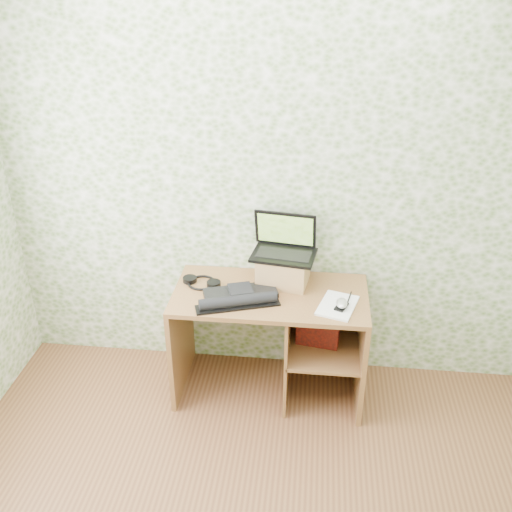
# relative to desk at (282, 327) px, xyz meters

# --- Properties ---
(wall_back) EXTENTS (3.50, 0.00, 3.50)m
(wall_back) POSITION_rel_desk_xyz_m (-0.08, 0.28, 0.82)
(wall_back) COLOR silver
(wall_back) RESTS_ON ground
(desk) EXTENTS (1.20, 0.60, 0.75)m
(desk) POSITION_rel_desk_xyz_m (0.00, 0.00, 0.00)
(desk) COLOR brown
(desk) RESTS_ON floor
(riser) EXTENTS (0.34, 0.30, 0.18)m
(riser) POSITION_rel_desk_xyz_m (-0.01, 0.12, 0.36)
(riser) COLOR #A16A48
(riser) RESTS_ON desk
(laptop) EXTENTS (0.42, 0.33, 0.26)m
(laptop) POSITION_rel_desk_xyz_m (-0.01, 0.16, 0.51)
(laptop) COLOR black
(laptop) RESTS_ON riser
(keyboard) EXTENTS (0.51, 0.40, 0.07)m
(keyboard) POSITION_rel_desk_xyz_m (-0.26, -0.13, 0.29)
(keyboard) COLOR black
(keyboard) RESTS_ON desk
(headphones) EXTENTS (0.25, 0.22, 0.03)m
(headphones) POSITION_rel_desk_xyz_m (-0.52, 0.04, 0.28)
(headphones) COLOR black
(headphones) RESTS_ON desk
(notepad) EXTENTS (0.27, 0.33, 0.01)m
(notepad) POSITION_rel_desk_xyz_m (0.33, -0.13, 0.28)
(notepad) COLOR white
(notepad) RESTS_ON desk
(mouse) EXTENTS (0.10, 0.12, 0.04)m
(mouse) POSITION_rel_desk_xyz_m (0.35, -0.16, 0.30)
(mouse) COLOR silver
(mouse) RESTS_ON notepad
(pen) EXTENTS (0.04, 0.14, 0.01)m
(pen) POSITION_rel_desk_xyz_m (0.40, -0.05, 0.29)
(pen) COLOR black
(pen) RESTS_ON notepad
(red_box) EXTENTS (0.28, 0.13, 0.32)m
(red_box) POSITION_rel_desk_xyz_m (0.23, -0.03, 0.07)
(red_box) COLOR #9B180E
(red_box) RESTS_ON desk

